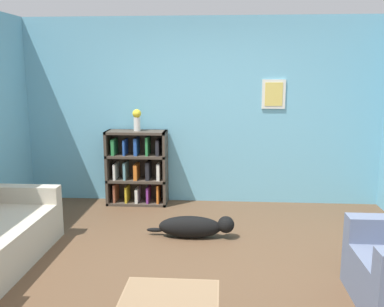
% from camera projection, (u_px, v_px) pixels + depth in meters
% --- Properties ---
extents(ground_plane, '(14.00, 14.00, 0.00)m').
position_uv_depth(ground_plane, '(189.00, 269.00, 4.09)').
color(ground_plane, brown).
extents(wall_back, '(5.60, 0.13, 2.60)m').
position_uv_depth(wall_back, '(201.00, 111.00, 6.05)').
color(wall_back, '#6BADC6').
rests_on(wall_back, ground_plane).
extents(bookshelf, '(0.84, 0.34, 1.05)m').
position_uv_depth(bookshelf, '(138.00, 168.00, 6.04)').
color(bookshelf, '#42382D').
rests_on(bookshelf, ground_plane).
extents(dog, '(1.01, 0.23, 0.26)m').
position_uv_depth(dog, '(195.00, 227.00, 4.84)').
color(dog, black).
rests_on(dog, ground_plane).
extents(vase, '(0.12, 0.12, 0.30)m').
position_uv_depth(vase, '(137.00, 119.00, 5.89)').
color(vase, silver).
rests_on(vase, bookshelf).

